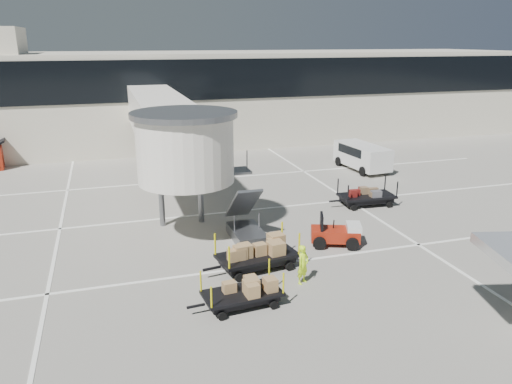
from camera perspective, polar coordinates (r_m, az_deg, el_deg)
ground at (r=19.97m, az=6.91°, el=-10.16°), size 140.00×140.00×0.00m
lane_markings at (r=27.90m, az=-2.06°, el=-1.96°), size 40.00×30.00×0.02m
terminal at (r=46.91m, az=-8.39°, el=10.78°), size 64.00×12.11×15.20m
jet_bridge at (r=29.04m, az=-10.03°, el=7.26°), size 5.70×20.40×6.03m
baggage_tug at (r=23.28m, az=9.20°, el=-4.74°), size 2.47×2.07×1.47m
suitcase_cart at (r=29.10m, az=12.63°, el=-0.46°), size 3.86×1.70×1.50m
box_cart_near at (r=17.95m, az=-1.40°, el=-11.59°), size 3.44×1.62×1.33m
box_cart_far at (r=20.66m, az=0.12°, el=-7.18°), size 4.08×2.11×1.57m
ground_worker at (r=19.50m, az=5.39°, el=-8.24°), size 0.68×0.62×1.57m
minivan at (r=37.06m, az=11.93°, el=4.22°), size 2.49×4.97×1.82m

